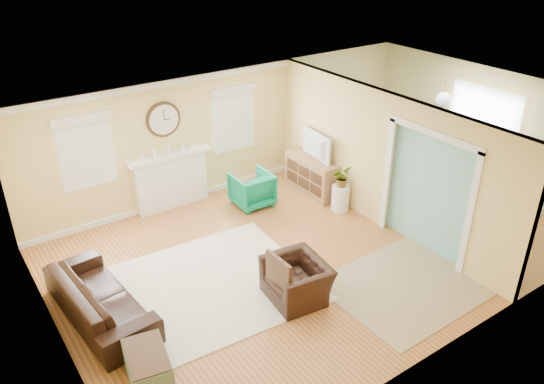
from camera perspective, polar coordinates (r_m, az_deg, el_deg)
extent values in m
plane|color=brown|center=(9.73, 4.91, -5.71)|extent=(9.00, 9.00, 0.00)
cube|color=#E2C66E|center=(11.35, -4.49, 6.68)|extent=(9.00, 0.02, 2.60)
cube|color=#E2C66E|center=(7.38, 20.30, -7.39)|extent=(9.00, 0.02, 2.60)
cube|color=#E2C66E|center=(7.42, -22.95, -7.72)|extent=(0.02, 6.00, 2.60)
cube|color=#E2C66E|center=(12.28, 21.77, 6.40)|extent=(0.02, 6.00, 2.60)
cube|color=white|center=(8.60, 5.60, 8.96)|extent=(9.00, 6.00, 0.02)
cube|color=#E2C66E|center=(10.96, 6.64, 5.81)|extent=(0.12, 3.20, 2.60)
cube|color=#E2C66E|center=(8.72, 23.58, -2.40)|extent=(0.12, 1.00, 2.60)
cube|color=#E2C66E|center=(8.99, 17.54, 7.28)|extent=(0.12, 1.80, 0.40)
cube|color=white|center=(9.95, 12.28, 1.77)|extent=(0.04, 0.12, 2.20)
cube|color=white|center=(8.99, 20.50, -2.38)|extent=(0.04, 0.12, 2.20)
cube|color=white|center=(9.00, 17.08, 6.02)|extent=(0.04, 1.92, 0.12)
cube|color=#73C4C5|center=(10.09, 12.14, 3.40)|extent=(0.02, 6.00, 2.60)
cube|color=white|center=(10.93, -10.79, 1.13)|extent=(1.50, 0.24, 1.10)
cube|color=white|center=(10.67, -10.99, 3.86)|extent=(1.70, 0.30, 0.08)
cube|color=black|center=(11.04, -10.99, 1.08)|extent=(0.85, 0.02, 0.75)
cube|color=gold|center=(10.98, -10.71, 0.50)|extent=(0.85, 0.02, 0.62)
cylinder|color=#49311F|center=(10.51, -11.62, 7.67)|extent=(0.70, 0.06, 0.70)
cylinder|color=silver|center=(10.48, -11.54, 7.62)|extent=(0.60, 0.01, 0.60)
cube|color=black|center=(10.44, -11.58, 8.13)|extent=(0.02, 0.01, 0.20)
cube|color=black|center=(10.50, -11.23, 7.68)|extent=(0.12, 0.01, 0.02)
cube|color=white|center=(10.17, -19.45, 4.13)|extent=(0.90, 0.03, 1.30)
cube|color=white|center=(10.14, -19.40, 4.08)|extent=(1.00, 0.04, 1.40)
cube|color=silver|center=(9.89, -19.89, 7.35)|extent=(1.05, 0.10, 0.18)
cube|color=white|center=(11.27, -4.27, 7.89)|extent=(0.90, 0.03, 1.30)
cube|color=white|center=(11.25, -4.19, 7.85)|extent=(1.00, 0.04, 1.40)
cube|color=silver|center=(11.02, -4.19, 10.88)|extent=(1.05, 0.10, 0.18)
cube|color=white|center=(12.32, 21.53, 5.51)|extent=(0.03, 1.60, 2.10)
cube|color=white|center=(12.30, 21.44, 5.48)|extent=(0.03, 1.70, 2.20)
cylinder|color=gold|center=(10.75, 18.15, 10.69)|extent=(0.02, 0.02, 0.30)
sphere|color=white|center=(10.82, 17.96, 9.43)|extent=(0.30, 0.30, 0.30)
cube|color=silver|center=(8.77, -6.73, -9.97)|extent=(3.32, 2.92, 0.02)
cube|color=tan|center=(8.97, 14.15, -9.77)|extent=(2.46, 2.02, 0.01)
cube|color=gray|center=(11.70, 18.75, -1.09)|extent=(2.22, 2.77, 0.01)
imported|color=black|center=(8.33, -18.04, -10.82)|extent=(1.07, 2.33, 0.66)
imported|color=black|center=(8.32, 2.68, -9.45)|extent=(0.97, 1.08, 0.64)
imported|color=#09694E|center=(10.87, -2.18, 0.31)|extent=(0.78, 0.80, 0.71)
cube|color=slate|center=(7.25, -13.20, -17.96)|extent=(0.65, 0.90, 0.45)
cube|color=#49311F|center=(7.09, -13.41, -16.61)|extent=(0.61, 0.85, 0.02)
cube|color=#986847|center=(11.38, 4.32, 1.81)|extent=(0.45, 1.35, 0.80)
cube|color=#49311F|center=(10.90, 4.73, 1.47)|extent=(0.01, 0.36, 0.22)
cube|color=#49311F|center=(11.02, 4.68, 0.21)|extent=(0.01, 0.36, 0.22)
cube|color=#49311F|center=(11.19, 3.43, 2.22)|extent=(0.01, 0.36, 0.22)
cube|color=#49311F|center=(11.30, 3.39, 0.98)|extent=(0.01, 0.36, 0.22)
cube|color=#49311F|center=(11.48, 2.19, 2.93)|extent=(0.01, 0.36, 0.22)
cube|color=#49311F|center=(11.59, 2.16, 1.71)|extent=(0.01, 0.36, 0.22)
imported|color=black|center=(11.09, 4.36, 4.98)|extent=(0.23, 1.00, 0.57)
cylinder|color=white|center=(10.81, 7.36, -0.61)|extent=(0.36, 0.36, 0.53)
imported|color=#337F33|center=(10.60, 7.51, 1.59)|extent=(0.46, 0.45, 0.39)
imported|color=#49311F|center=(11.55, 19.00, 0.36)|extent=(1.29, 2.04, 0.68)
cube|color=gray|center=(12.09, 15.35, 2.58)|extent=(0.49, 0.49, 0.05)
cube|color=gray|center=(12.00, 15.49, 3.60)|extent=(0.39, 0.15, 0.47)
cylinder|color=black|center=(12.37, 14.89, 2.07)|extent=(0.03, 0.03, 0.40)
cylinder|color=black|center=(12.26, 16.22, 1.65)|extent=(0.03, 0.03, 0.40)
cylinder|color=black|center=(12.11, 14.22, 1.58)|extent=(0.03, 0.03, 0.40)
cylinder|color=black|center=(11.99, 15.57, 1.15)|extent=(0.03, 0.03, 0.40)
cube|color=gray|center=(11.00, 23.02, -1.21)|extent=(0.45, 0.45, 0.05)
cube|color=gray|center=(10.90, 23.25, -0.09)|extent=(0.41, 0.09, 0.49)
cylinder|color=black|center=(10.90, 22.90, -2.85)|extent=(0.03, 0.03, 0.41)
cylinder|color=black|center=(11.07, 21.62, -2.11)|extent=(0.03, 0.03, 0.41)
cylinder|color=black|center=(11.14, 23.99, -2.41)|extent=(0.03, 0.03, 0.41)
cylinder|color=black|center=(11.31, 22.72, -1.70)|extent=(0.03, 0.03, 0.41)
cube|color=white|center=(11.04, 17.58, 0.18)|extent=(0.52, 0.52, 0.05)
cube|color=white|center=(10.93, 17.78, 1.43)|extent=(0.12, 0.46, 0.54)
cylinder|color=black|center=(11.16, 16.08, -0.80)|extent=(0.03, 0.03, 0.45)
cylinder|color=black|center=(11.39, 17.49, -0.42)|extent=(0.03, 0.03, 0.45)
cylinder|color=black|center=(10.93, 17.30, -1.62)|extent=(0.03, 0.03, 0.45)
cylinder|color=black|center=(11.16, 18.72, -1.21)|extent=(0.03, 0.03, 0.45)
cube|color=gray|center=(12.01, 21.07, 1.48)|extent=(0.43, 0.43, 0.05)
cube|color=gray|center=(11.92, 21.25, 2.49)|extent=(0.09, 0.40, 0.47)
cylinder|color=black|center=(12.17, 21.90, 0.49)|extent=(0.03, 0.03, 0.39)
cylinder|color=black|center=(11.91, 21.16, 0.04)|extent=(0.03, 0.03, 0.39)
cylinder|color=black|center=(12.30, 20.62, 1.00)|extent=(0.03, 0.03, 0.39)
cylinder|color=black|center=(12.04, 19.87, 0.56)|extent=(0.03, 0.03, 0.39)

